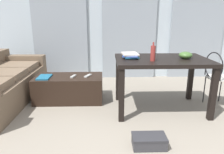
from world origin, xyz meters
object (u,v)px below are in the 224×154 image
object	(u,v)px
bowl	(186,55)
bottle_near	(153,53)
shoebox	(149,141)
book_stack	(130,55)
tv_remote_primary	(73,76)
craft_table	(162,66)
tv_remote_secondary	(88,76)
coffee_table	(69,88)
wire_chair	(217,73)
magazine	(44,77)

from	to	relation	value
bowl	bottle_near	bearing A→B (deg)	-163.93
bowl	shoebox	distance (m)	1.34
book_stack	tv_remote_primary	bearing A→B (deg)	161.71
craft_table	tv_remote_secondary	bearing A→B (deg)	161.27
bowl	shoebox	size ratio (longest dim) A/B	0.51
tv_remote_secondary	book_stack	bearing A→B (deg)	-1.95
coffee_table	bowl	distance (m)	1.84
craft_table	bottle_near	distance (m)	0.32
wire_chair	bowl	size ratio (longest dim) A/B	4.60
wire_chair	book_stack	bearing A→B (deg)	-178.73
tv_remote_secondary	shoebox	distance (m)	1.53
tv_remote_primary	tv_remote_secondary	xyz separation A→B (m)	(0.23, 0.03, -0.00)
coffee_table	shoebox	distance (m)	1.68
craft_table	bottle_near	xyz separation A→B (m)	(-0.17, -0.17, 0.21)
book_stack	shoebox	distance (m)	1.23
craft_table	bowl	xyz separation A→B (m)	(0.31, -0.03, 0.15)
book_stack	magazine	bearing A→B (deg)	169.17
tv_remote_secondary	magazine	world-z (taller)	magazine
craft_table	tv_remote_secondary	world-z (taller)	craft_table
craft_table	magazine	world-z (taller)	craft_table
wire_chair	tv_remote_primary	distance (m)	2.16
wire_chair	craft_table	bearing A→B (deg)	-174.67
magazine	shoebox	bearing A→B (deg)	-41.77
craft_table	tv_remote_primary	size ratio (longest dim) A/B	8.67
tv_remote_secondary	shoebox	bearing A→B (deg)	-36.53
coffee_table	craft_table	size ratio (longest dim) A/B	0.83
wire_chair	magazine	world-z (taller)	wire_chair
craft_table	shoebox	distance (m)	1.16
bowl	tv_remote_secondary	world-z (taller)	bowl
craft_table	bowl	bearing A→B (deg)	-5.43
tv_remote_secondary	craft_table	bearing A→B (deg)	5.58
magazine	craft_table	bearing A→B (deg)	-9.93
shoebox	tv_remote_secondary	bearing A→B (deg)	119.16
coffee_table	wire_chair	bearing A→B (deg)	-7.53
bottle_near	tv_remote_secondary	size ratio (longest dim) A/B	1.39
craft_table	bowl	size ratio (longest dim) A/B	7.09
craft_table	tv_remote_primary	distance (m)	1.36
coffee_table	bowl	world-z (taller)	bowl
bottle_near	shoebox	xyz separation A→B (m)	(-0.17, -0.77, -0.79)
magazine	shoebox	size ratio (longest dim) A/B	0.83
book_stack	shoebox	size ratio (longest dim) A/B	0.87
magazine	book_stack	bearing A→B (deg)	-10.97
tv_remote_secondary	bottle_near	bearing A→B (deg)	-6.35
craft_table	wire_chair	world-z (taller)	wire_chair
bowl	book_stack	world-z (taller)	bowl
magazine	wire_chair	bearing A→B (deg)	-5.00
bottle_near	bowl	xyz separation A→B (m)	(0.48, 0.14, -0.05)
bottle_near	tv_remote_primary	bearing A→B (deg)	155.84
coffee_table	book_stack	world-z (taller)	book_stack
tv_remote_secondary	coffee_table	bearing A→B (deg)	-157.93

